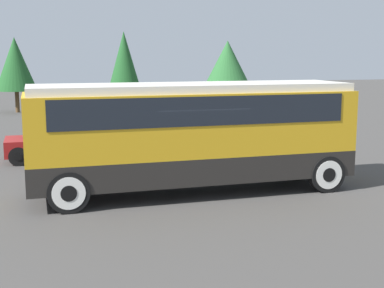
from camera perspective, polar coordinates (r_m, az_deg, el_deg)
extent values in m
plane|color=#423F3D|center=(15.48, 0.00, -5.12)|extent=(120.00, 120.00, 0.00)
cube|color=black|center=(15.29, 0.00, -2.16)|extent=(9.10, 2.43, 0.73)
cube|color=gold|center=(15.09, 0.00, 2.39)|extent=(9.10, 2.43, 1.71)
cube|color=black|center=(15.05, 0.00, 3.98)|extent=(8.01, 2.47, 0.77)
cube|color=silver|center=(15.00, 0.00, 6.05)|extent=(8.92, 2.24, 0.22)
cube|color=gold|center=(16.90, 14.46, 2.02)|extent=(0.36, 2.34, 1.95)
cylinder|color=black|center=(15.83, 14.15, -3.11)|extent=(1.06, 0.28, 1.06)
cylinder|color=silver|center=(15.83, 14.15, -3.11)|extent=(0.83, 0.30, 0.83)
cylinder|color=black|center=(15.83, 14.15, -3.11)|extent=(0.40, 0.32, 0.40)
cylinder|color=black|center=(17.72, 10.51, -1.64)|extent=(1.06, 0.28, 1.06)
cylinder|color=silver|center=(17.72, 10.51, -1.64)|extent=(0.83, 0.30, 0.83)
cylinder|color=black|center=(17.72, 10.51, -1.64)|extent=(0.40, 0.32, 0.40)
cylinder|color=black|center=(13.69, -13.05, -5.03)|extent=(1.06, 0.28, 1.06)
cylinder|color=silver|center=(13.69, -13.05, -5.03)|extent=(0.83, 0.30, 0.83)
cylinder|color=black|center=(13.69, -13.05, -5.03)|extent=(0.40, 0.32, 0.40)
cylinder|color=black|center=(15.84, -13.57, -3.07)|extent=(1.06, 0.28, 1.06)
cylinder|color=silver|center=(15.84, -13.57, -3.07)|extent=(0.83, 0.30, 0.83)
cylinder|color=black|center=(15.84, -13.57, -3.07)|extent=(0.40, 0.32, 0.40)
cube|color=maroon|center=(20.73, -13.64, -0.07)|extent=(4.13, 1.74, 0.61)
cube|color=black|center=(20.64, -14.16, 1.51)|extent=(2.15, 1.57, 0.56)
cylinder|color=black|center=(20.14, -8.98, -0.82)|extent=(0.68, 0.22, 0.68)
cylinder|color=black|center=(20.14, -8.98, -0.82)|extent=(0.26, 0.26, 0.26)
cylinder|color=black|center=(21.67, -9.54, -0.11)|extent=(0.68, 0.22, 0.68)
cylinder|color=black|center=(21.67, -9.54, -0.11)|extent=(0.26, 0.26, 0.26)
cylinder|color=black|center=(19.98, -18.04, -1.26)|extent=(0.68, 0.22, 0.68)
cylinder|color=black|center=(19.98, -18.04, -1.26)|extent=(0.26, 0.26, 0.26)
cylinder|color=black|center=(21.52, -17.96, -0.51)|extent=(0.68, 0.22, 0.68)
cylinder|color=black|center=(21.52, -17.96, -0.51)|extent=(0.26, 0.26, 0.26)
cube|color=#2D5638|center=(23.50, -4.63, 1.36)|extent=(4.51, 1.85, 0.66)
cube|color=black|center=(23.39, -5.08, 2.86)|extent=(2.35, 1.67, 0.59)
cylinder|color=black|center=(23.17, 0.08, 0.67)|extent=(0.71, 0.22, 0.71)
cylinder|color=black|center=(23.17, 0.08, 0.67)|extent=(0.27, 0.26, 0.27)
cylinder|color=black|center=(24.76, -1.03, 1.24)|extent=(0.71, 0.22, 0.71)
cylinder|color=black|center=(24.76, -1.03, 1.24)|extent=(0.27, 0.26, 0.27)
cylinder|color=black|center=(22.42, -8.58, 0.27)|extent=(0.71, 0.22, 0.71)
cylinder|color=black|center=(22.42, -8.58, 0.27)|extent=(0.27, 0.26, 0.27)
cylinder|color=black|center=(24.06, -9.14, 0.88)|extent=(0.71, 0.22, 0.71)
cylinder|color=black|center=(24.06, -9.14, 0.88)|extent=(0.27, 0.26, 0.27)
cylinder|color=brown|center=(41.06, -7.18, 5.23)|extent=(0.28, 0.28, 1.81)
cone|color=#1E5123|center=(40.95, -7.26, 9.18)|extent=(2.17, 2.17, 3.84)
cylinder|color=brown|center=(38.68, -18.14, 4.33)|extent=(0.28, 0.28, 1.49)
cone|color=#1E5123|center=(38.55, -18.33, 8.11)|extent=(2.77, 2.77, 3.61)
cylinder|color=brown|center=(38.94, 3.76, 4.91)|extent=(0.28, 0.28, 1.62)
cone|color=#28602D|center=(38.83, 3.80, 8.53)|extent=(3.40, 3.40, 3.29)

